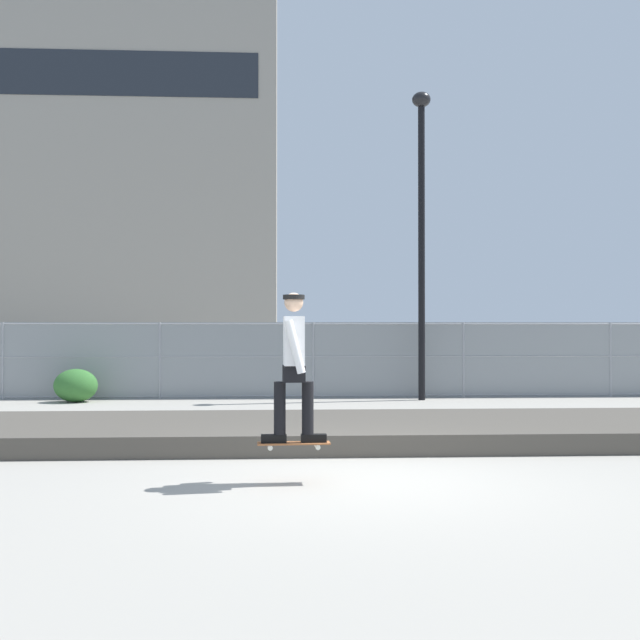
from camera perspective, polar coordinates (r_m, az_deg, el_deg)
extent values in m
plane|color=#9E998E|center=(8.60, 2.45, -12.08)|extent=(120.00, 120.00, 0.00)
cube|color=#4C473F|center=(11.58, 0.99, -8.37)|extent=(14.00, 3.18, 0.29)
cube|color=#9E5B33|center=(8.38, -2.00, -9.31)|extent=(0.81, 0.22, 0.02)
cylinder|color=silver|center=(8.49, -0.26, -9.44)|extent=(0.05, 0.03, 0.05)
cylinder|color=silver|center=(8.31, -0.16, -9.63)|extent=(0.05, 0.03, 0.05)
cylinder|color=silver|center=(8.47, -3.82, -9.46)|extent=(0.05, 0.03, 0.05)
cylinder|color=silver|center=(8.29, -3.79, -9.66)|extent=(0.05, 0.03, 0.05)
cube|color=#99999E|center=(8.40, -0.21, -9.39)|extent=(0.05, 0.14, 0.01)
cube|color=#99999E|center=(8.37, -3.80, -9.42)|extent=(0.05, 0.14, 0.01)
cube|color=black|center=(8.39, -0.48, -8.94)|extent=(0.28, 0.11, 0.09)
cube|color=black|center=(8.36, -3.53, -8.96)|extent=(0.28, 0.11, 0.09)
cylinder|color=black|center=(8.34, -0.94, -6.67)|extent=(0.13, 0.13, 0.58)
cylinder|color=black|center=(8.32, -3.07, -6.68)|extent=(0.13, 0.13, 0.58)
cube|color=black|center=(8.30, -2.00, -4.08)|extent=(0.25, 0.35, 0.18)
cube|color=white|center=(8.28, -2.00, -1.59)|extent=(0.23, 0.39, 0.54)
cylinder|color=white|center=(8.53, -2.08, -1.96)|extent=(0.23, 0.10, 0.58)
cylinder|color=white|center=(8.04, -1.91, -2.05)|extent=(0.23, 0.10, 0.58)
sphere|color=tan|center=(8.29, -2.00, 1.35)|extent=(0.21, 0.21, 0.21)
cylinder|color=black|center=(8.29, -2.00, 1.75)|extent=(0.24, 0.24, 0.05)
cylinder|color=gray|center=(19.47, -22.89, -2.87)|extent=(0.06, 0.06, 1.85)
cylinder|color=gray|center=(18.54, -12.05, -3.02)|extent=(0.06, 0.06, 1.85)
cylinder|color=gray|center=(18.33, -0.51, -3.06)|extent=(0.06, 0.06, 1.85)
cylinder|color=gray|center=(18.86, 10.82, -2.99)|extent=(0.06, 0.06, 1.85)
cylinder|color=gray|center=(20.07, 21.16, -2.81)|extent=(0.06, 0.06, 1.85)
cylinder|color=gray|center=(18.31, -0.51, -0.30)|extent=(22.23, 0.04, 0.04)
cylinder|color=gray|center=(18.33, -0.51, -2.78)|extent=(22.23, 0.04, 0.04)
cylinder|color=gray|center=(18.39, -0.52, -5.76)|extent=(22.23, 0.04, 0.04)
cube|color=gray|center=(18.33, -0.51, -3.06)|extent=(22.23, 0.01, 1.85)
cylinder|color=black|center=(18.11, 7.70, 5.04)|extent=(0.16, 0.16, 6.98)
ellipsoid|color=black|center=(18.82, 7.69, 16.22)|extent=(0.44, 0.44, 0.36)
cube|color=maroon|center=(22.12, -8.70, -3.30)|extent=(4.44, 1.91, 0.70)
cube|color=#23282D|center=(22.11, -9.21, -1.56)|extent=(2.24, 1.65, 0.64)
cylinder|color=black|center=(22.93, -5.13, -4.08)|extent=(0.65, 0.26, 0.64)
cylinder|color=black|center=(21.23, -5.19, -4.36)|extent=(0.65, 0.26, 0.64)
cylinder|color=black|center=(23.13, -11.93, -4.04)|extent=(0.65, 0.26, 0.64)
cylinder|color=black|center=(21.43, -12.52, -4.31)|extent=(0.65, 0.26, 0.64)
cube|color=#B7BABF|center=(22.40, 6.94, -3.27)|extent=(4.54, 2.18, 0.70)
cube|color=#23282D|center=(22.33, 6.44, -1.56)|extent=(2.33, 1.79, 0.64)
cylinder|color=black|center=(23.62, 9.61, -3.98)|extent=(0.66, 0.30, 0.64)
cylinder|color=black|center=(22.00, 10.97, -4.22)|extent=(0.66, 0.30, 0.64)
cylinder|color=black|center=(22.94, 3.09, -4.08)|extent=(0.66, 0.30, 0.64)
cylinder|color=black|center=(21.27, 3.98, -4.36)|extent=(0.66, 0.30, 0.64)
cube|color=gray|center=(49.62, -18.16, 12.10)|extent=(24.88, 10.63, 25.21)
cube|color=#1E232B|center=(45.46, -19.98, 17.25)|extent=(22.89, 0.04, 2.50)
ellipsoid|color=#336B2D|center=(18.27, -18.02, -4.74)|extent=(0.99, 0.81, 0.77)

